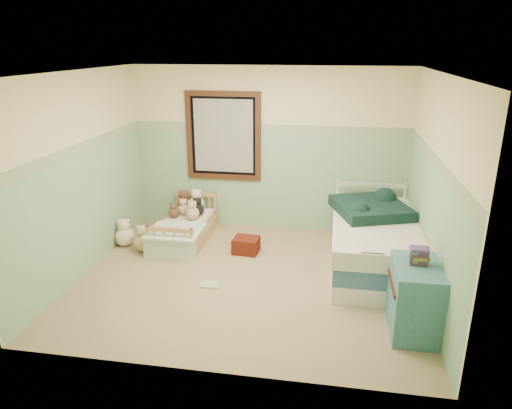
% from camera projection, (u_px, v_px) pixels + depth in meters
% --- Properties ---
extents(floor, '(4.20, 3.60, 0.02)m').
position_uv_depth(floor, '(248.00, 279.00, 5.90)').
color(floor, '#9A8262').
rests_on(floor, ground).
extents(ceiling, '(4.20, 3.60, 0.02)m').
position_uv_depth(ceiling, '(247.00, 71.00, 5.08)').
color(ceiling, white).
rests_on(ceiling, wall_back).
extents(wall_back, '(4.20, 0.04, 2.50)m').
position_uv_depth(wall_back, '(269.00, 150.00, 7.17)').
color(wall_back, '#F1EAB3').
rests_on(wall_back, floor).
extents(wall_front, '(4.20, 0.04, 2.50)m').
position_uv_depth(wall_front, '(207.00, 244.00, 3.81)').
color(wall_front, '#F1EAB3').
rests_on(wall_front, floor).
extents(wall_left, '(0.04, 3.60, 2.50)m').
position_uv_depth(wall_left, '(81.00, 175.00, 5.82)').
color(wall_left, '#F1EAB3').
rests_on(wall_left, floor).
extents(wall_right, '(0.04, 3.60, 2.50)m').
position_uv_depth(wall_right, '(435.00, 192.00, 5.16)').
color(wall_right, '#F1EAB3').
rests_on(wall_right, floor).
extents(wainscot_mint, '(4.20, 0.01, 1.50)m').
position_uv_depth(wainscot_mint, '(268.00, 182.00, 7.32)').
color(wainscot_mint, '#95B39A').
rests_on(wainscot_mint, floor).
extents(border_strip, '(4.20, 0.01, 0.15)m').
position_uv_depth(border_strip, '(269.00, 129.00, 7.05)').
color(border_strip, '#447142').
rests_on(border_strip, wall_back).
extents(window_frame, '(1.16, 0.06, 1.36)m').
position_uv_depth(window_frame, '(223.00, 136.00, 7.17)').
color(window_frame, black).
rests_on(window_frame, wall_back).
extents(window_blinds, '(0.92, 0.01, 1.12)m').
position_uv_depth(window_blinds, '(223.00, 136.00, 7.18)').
color(window_blinds, beige).
rests_on(window_blinds, window_frame).
extents(toddler_bed_frame, '(0.67, 1.35, 0.17)m').
position_uv_depth(toddler_bed_frame, '(185.00, 234.00, 7.03)').
color(toddler_bed_frame, tan).
rests_on(toddler_bed_frame, floor).
extents(toddler_mattress, '(0.62, 1.29, 0.12)m').
position_uv_depth(toddler_mattress, '(184.00, 225.00, 6.98)').
color(toddler_mattress, white).
rests_on(toddler_mattress, toddler_bed_frame).
extents(patchwork_quilt, '(0.73, 0.67, 0.03)m').
position_uv_depth(patchwork_quilt, '(175.00, 231.00, 6.56)').
color(patchwork_quilt, '#95C4DE').
rests_on(patchwork_quilt, toddler_mattress).
extents(plush_bed_brown, '(0.22, 0.22, 0.22)m').
position_uv_depth(plush_bed_brown, '(184.00, 203.00, 7.41)').
color(plush_bed_brown, brown).
rests_on(plush_bed_brown, toddler_mattress).
extents(plush_bed_white, '(0.24, 0.24, 0.24)m').
position_uv_depth(plush_bed_white, '(197.00, 203.00, 7.38)').
color(plush_bed_white, white).
rests_on(plush_bed_white, toddler_mattress).
extents(plush_bed_tan, '(0.18, 0.18, 0.18)m').
position_uv_depth(plush_bed_tan, '(183.00, 209.00, 7.21)').
color(plush_bed_tan, '#D3AB83').
rests_on(plush_bed_tan, toddler_mattress).
extents(plush_bed_dark, '(0.20, 0.20, 0.20)m').
position_uv_depth(plush_bed_dark, '(198.00, 210.00, 7.17)').
color(plush_bed_dark, black).
rests_on(plush_bed_dark, toddler_mattress).
extents(plush_floor_cream, '(0.28, 0.28, 0.28)m').
position_uv_depth(plush_floor_cream, '(125.00, 237.00, 6.82)').
color(plush_floor_cream, '#FBE4C7').
rests_on(plush_floor_cream, floor).
extents(plush_floor_tan, '(0.26, 0.26, 0.26)m').
position_uv_depth(plush_floor_tan, '(143.00, 243.00, 6.63)').
color(plush_floor_tan, '#D3AB83').
rests_on(plush_floor_tan, floor).
extents(twin_bed_frame, '(1.02, 2.04, 0.22)m').
position_uv_depth(twin_bed_frame, '(372.00, 260.00, 6.14)').
color(twin_bed_frame, white).
rests_on(twin_bed_frame, floor).
extents(twin_boxspring, '(1.02, 2.04, 0.22)m').
position_uv_depth(twin_boxspring, '(373.00, 245.00, 6.07)').
color(twin_boxspring, navy).
rests_on(twin_boxspring, twin_bed_frame).
extents(twin_mattress, '(1.06, 2.08, 0.22)m').
position_uv_depth(twin_mattress, '(375.00, 229.00, 5.99)').
color(twin_mattress, beige).
rests_on(twin_mattress, twin_boxspring).
extents(teal_blanket, '(1.12, 1.15, 0.14)m').
position_uv_depth(teal_blanket, '(370.00, 208.00, 6.22)').
color(teal_blanket, black).
rests_on(teal_blanket, twin_mattress).
extents(dresser, '(0.46, 0.73, 0.73)m').
position_uv_depth(dresser, '(415.00, 299.00, 4.72)').
color(dresser, '#316E70').
rests_on(dresser, floor).
extents(book_stack, '(0.18, 0.15, 0.17)m').
position_uv_depth(book_stack, '(419.00, 256.00, 4.62)').
color(book_stack, brown).
rests_on(book_stack, dresser).
extents(red_pillow, '(0.37, 0.33, 0.22)m').
position_uv_depth(red_pillow, '(246.00, 245.00, 6.60)').
color(red_pillow, maroon).
rests_on(red_pillow, floor).
extents(floor_book, '(0.25, 0.20, 0.02)m').
position_uv_depth(floor_book, '(210.00, 284.00, 5.73)').
color(floor_book, yellow).
rests_on(floor_book, floor).
extents(extra_plush_0, '(0.20, 0.20, 0.20)m').
position_uv_depth(extra_plush_0, '(192.00, 213.00, 7.00)').
color(extra_plush_0, '#D3AB83').
rests_on(extra_plush_0, toddler_mattress).
extents(extra_plush_1, '(0.16, 0.16, 0.16)m').
position_uv_depth(extra_plush_1, '(174.00, 213.00, 7.09)').
color(extra_plush_1, brown).
rests_on(extra_plush_1, toddler_mattress).
extents(extra_plush_2, '(0.21, 0.21, 0.21)m').
position_uv_depth(extra_plush_2, '(197.00, 207.00, 7.26)').
color(extra_plush_2, '#D3AB83').
rests_on(extra_plush_2, toddler_mattress).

